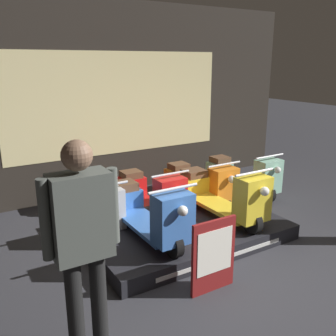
{
  "coord_description": "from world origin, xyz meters",
  "views": [
    {
      "loc": [
        -2.59,
        -2.47,
        2.24
      ],
      "look_at": [
        -0.04,
        1.76,
        0.82
      ],
      "focal_mm": 40.0,
      "sensor_mm": 36.0,
      "label": 1
    }
  ],
  "objects": [
    {
      "name": "display_platform",
      "position": [
        -0.09,
        1.25,
        0.1
      ],
      "size": [
        2.52,
        1.6,
        0.2
      ],
      "color": "black",
      "rests_on": "ground_plane"
    },
    {
      "name": "scooter_backrow_2",
      "position": [
        0.86,
        2.23,
        0.31
      ],
      "size": [
        0.59,
        1.65,
        0.79
      ],
      "color": "black",
      "rests_on": "ground_plane"
    },
    {
      "name": "person_left_browsing",
      "position": [
        -1.83,
        0.02,
        1.02
      ],
      "size": [
        0.59,
        0.24,
        1.72
      ],
      "color": "black",
      "rests_on": "ground_plane"
    },
    {
      "name": "scooter_backrow_3",
      "position": [
        1.79,
        2.23,
        0.31
      ],
      "size": [
        0.59,
        1.65,
        0.79
      ],
      "color": "black",
      "rests_on": "ground_plane"
    },
    {
      "name": "scooter_backrow_1",
      "position": [
        -0.07,
        2.23,
        0.31
      ],
      "size": [
        0.59,
        1.65,
        0.79
      ],
      "color": "black",
      "rests_on": "ground_plane"
    },
    {
      "name": "scooter_display_right",
      "position": [
        0.48,
        1.22,
        0.5
      ],
      "size": [
        0.59,
        1.65,
        0.79
      ],
      "color": "black",
      "rests_on": "display_platform"
    },
    {
      "name": "price_sign_board",
      "position": [
        -0.49,
        0.13,
        0.39
      ],
      "size": [
        0.51,
        0.04,
        0.77
      ],
      "color": "maroon",
      "rests_on": "ground_plane"
    },
    {
      "name": "ground_plane",
      "position": [
        0.0,
        0.0,
        0.0
      ],
      "size": [
        30.0,
        30.0,
        0.0
      ],
      "primitive_type": "plane",
      "color": "#2D2D33"
    },
    {
      "name": "shop_wall_back",
      "position": [
        0.0,
        3.45,
        1.6
      ],
      "size": [
        7.02,
        0.09,
        3.2
      ],
      "color": "#28231E",
      "rests_on": "ground_plane"
    },
    {
      "name": "scooter_backrow_0",
      "position": [
        -1.0,
        2.23,
        0.31
      ],
      "size": [
        0.59,
        1.65,
        0.79
      ],
      "color": "black",
      "rests_on": "ground_plane"
    },
    {
      "name": "scooter_display_left",
      "position": [
        -0.66,
        1.22,
        0.5
      ],
      "size": [
        0.59,
        1.65,
        0.79
      ],
      "color": "black",
      "rests_on": "display_platform"
    }
  ]
}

